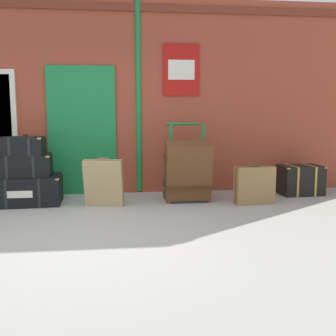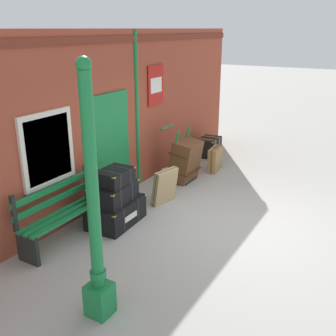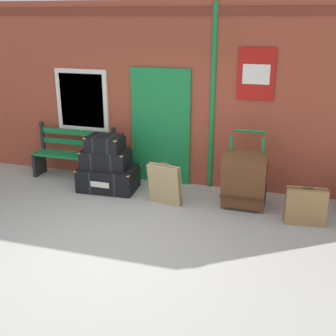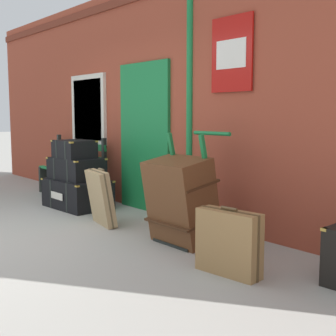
{
  "view_description": "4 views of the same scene",
  "coord_description": "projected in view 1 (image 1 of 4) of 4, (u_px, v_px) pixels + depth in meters",
  "views": [
    {
      "loc": [
        0.56,
        -4.23,
        1.35
      ],
      "look_at": [
        1.23,
        1.63,
        0.53
      ],
      "focal_mm": 42.49,
      "sensor_mm": 36.0,
      "label": 1
    },
    {
      "loc": [
        -5.76,
        -2.1,
        3.2
      ],
      "look_at": [
        0.66,
        1.61,
        0.58
      ],
      "focal_mm": 42.28,
      "sensor_mm": 36.0,
      "label": 2
    },
    {
      "loc": [
        2.2,
        -4.74,
        2.95
      ],
      "look_at": [
        0.3,
        1.58,
        0.59
      ],
      "focal_mm": 45.64,
      "sensor_mm": 36.0,
      "label": 3
    },
    {
      "loc": [
        5.08,
        -1.47,
        1.38
      ],
      "look_at": [
        1.0,
        1.95,
        0.75
      ],
      "focal_mm": 48.62,
      "sensor_mm": 36.0,
      "label": 4
    }
  ],
  "objects": [
    {
      "name": "steamer_trunk_middle",
      "position": [
        23.0,
        165.0,
        5.85
      ],
      "size": [
        0.85,
        0.61,
        0.33
      ],
      "color": "black",
      "rests_on": "steamer_trunk_base"
    },
    {
      "name": "suitcase_brown",
      "position": [
        104.0,
        183.0,
        5.71
      ],
      "size": [
        0.59,
        0.34,
        0.71
      ],
      "color": "tan",
      "rests_on": "ground"
    },
    {
      "name": "steamer_trunk_base",
      "position": [
        26.0,
        190.0,
        5.9
      ],
      "size": [
        1.04,
        0.7,
        0.43
      ],
      "color": "black",
      "rests_on": "ground"
    },
    {
      "name": "corner_trunk",
      "position": [
        300.0,
        180.0,
        6.61
      ],
      "size": [
        0.71,
        0.52,
        0.49
      ],
      "color": "black",
      "rests_on": "ground"
    },
    {
      "name": "porters_trolley",
      "position": [
        186.0,
        182.0,
        6.25
      ],
      "size": [
        0.71,
        0.63,
        1.19
      ],
      "color": "black",
      "rests_on": "ground"
    },
    {
      "name": "suitcase_beige",
      "position": [
        254.0,
        185.0,
        5.89
      ],
      "size": [
        0.61,
        0.26,
        0.6
      ],
      "color": "olive",
      "rests_on": "ground"
    },
    {
      "name": "brick_facade",
      "position": [
        87.0,
        98.0,
        6.62
      ],
      "size": [
        10.4,
        0.35,
        3.2
      ],
      "color": "#9E422D",
      "rests_on": "ground"
    },
    {
      "name": "ground_plane",
      "position": [
        72.0,
        239.0,
        4.29
      ],
      "size": [
        60.0,
        60.0,
        0.0
      ],
      "primitive_type": "plane",
      "color": "#A3A099"
    },
    {
      "name": "large_brown_trunk",
      "position": [
        188.0,
        171.0,
        6.05
      ],
      "size": [
        0.7,
        0.58,
        0.94
      ],
      "color": "brown",
      "rests_on": "ground"
    },
    {
      "name": "steamer_trunk_top",
      "position": [
        22.0,
        146.0,
        5.78
      ],
      "size": [
        0.61,
        0.45,
        0.27
      ],
      "color": "black",
      "rests_on": "steamer_trunk_middle"
    }
  ]
}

